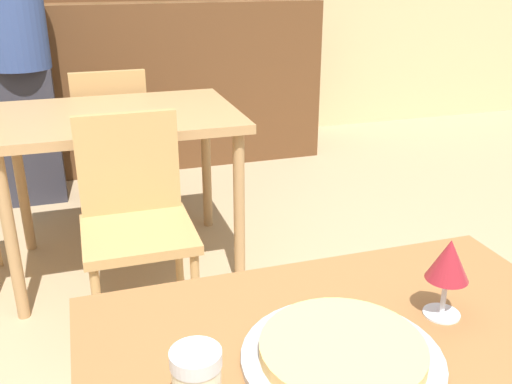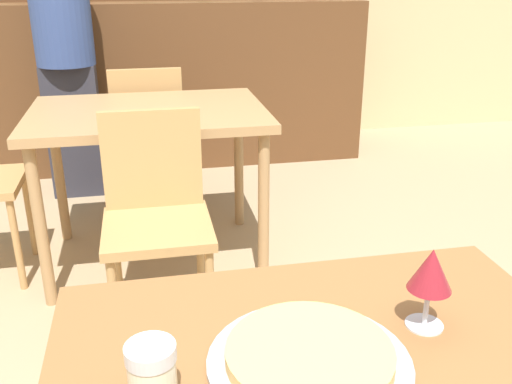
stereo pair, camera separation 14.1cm
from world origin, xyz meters
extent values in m
cube|color=brown|center=(0.00, 0.00, 0.73)|extent=(0.95, 0.71, 0.04)
cube|color=#A87F51|center=(-0.26, 1.85, 0.74)|extent=(1.06, 0.77, 0.04)
cylinder|color=#A87F51|center=(-0.73, 1.53, 0.36)|extent=(0.05, 0.05, 0.72)
cylinder|color=#A87F51|center=(0.21, 1.53, 0.36)|extent=(0.05, 0.05, 0.72)
cylinder|color=#A87F51|center=(-0.73, 2.17, 0.36)|extent=(0.05, 0.05, 0.72)
cylinder|color=#A87F51|center=(0.21, 2.17, 0.36)|extent=(0.05, 0.05, 0.72)
cube|color=brown|center=(0.00, 3.43, 0.57)|extent=(2.60, 0.56, 1.14)
cube|color=tan|center=(-0.26, 1.22, 0.46)|extent=(0.40, 0.40, 0.04)
cube|color=tan|center=(-0.26, 1.40, 0.67)|extent=(0.38, 0.04, 0.39)
cylinder|color=tan|center=(-0.43, 1.05, 0.22)|extent=(0.03, 0.03, 0.44)
cylinder|color=tan|center=(-0.09, 1.05, 0.22)|extent=(0.03, 0.03, 0.44)
cylinder|color=tan|center=(-0.43, 1.39, 0.22)|extent=(0.03, 0.03, 0.44)
cylinder|color=tan|center=(-0.09, 1.39, 0.22)|extent=(0.03, 0.03, 0.44)
cube|color=tan|center=(-0.26, 2.48, 0.46)|extent=(0.40, 0.40, 0.04)
cube|color=tan|center=(-0.26, 2.30, 0.67)|extent=(0.38, 0.04, 0.39)
cylinder|color=tan|center=(-0.09, 2.65, 0.22)|extent=(0.03, 0.03, 0.44)
cylinder|color=tan|center=(-0.43, 2.65, 0.22)|extent=(0.03, 0.03, 0.44)
cylinder|color=tan|center=(-0.09, 2.31, 0.22)|extent=(0.03, 0.03, 0.44)
cylinder|color=tan|center=(-0.43, 2.31, 0.22)|extent=(0.03, 0.03, 0.44)
cylinder|color=tan|center=(-0.87, 1.68, 0.22)|extent=(0.03, 0.03, 0.44)
cylinder|color=tan|center=(-0.87, 2.02, 0.22)|extent=(0.03, 0.03, 0.44)
cylinder|color=#A3A3A8|center=(-0.04, 0.01, 0.76)|extent=(0.34, 0.34, 0.01)
cylinder|color=#E0B266|center=(-0.04, 0.01, 0.77)|extent=(0.28, 0.28, 0.02)
cylinder|color=beige|center=(-0.29, -0.03, 0.79)|extent=(0.07, 0.07, 0.08)
cylinder|color=silver|center=(-0.29, -0.03, 0.85)|extent=(0.08, 0.08, 0.02)
cube|color=#2D2D38|center=(-0.70, 2.85, 0.41)|extent=(0.32, 0.18, 0.82)
cylinder|color=#33477F|center=(-0.70, 2.85, 1.16)|extent=(0.34, 0.34, 0.68)
cylinder|color=silver|center=(0.21, 0.08, 0.75)|extent=(0.07, 0.07, 0.00)
cylinder|color=silver|center=(0.21, 0.08, 0.79)|extent=(0.01, 0.01, 0.07)
cone|color=maroon|center=(0.21, 0.08, 0.87)|extent=(0.08, 0.08, 0.08)
camera|label=1|loc=(-0.41, -0.69, 1.37)|focal=40.00mm
camera|label=2|loc=(-0.28, -0.73, 1.37)|focal=40.00mm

